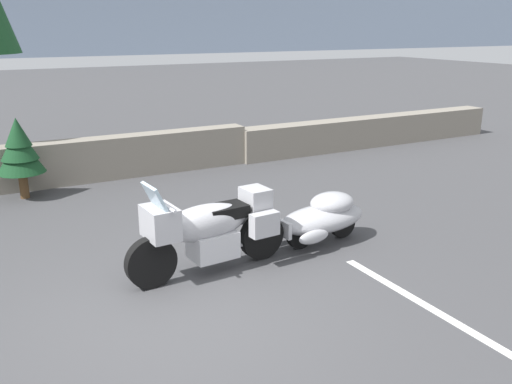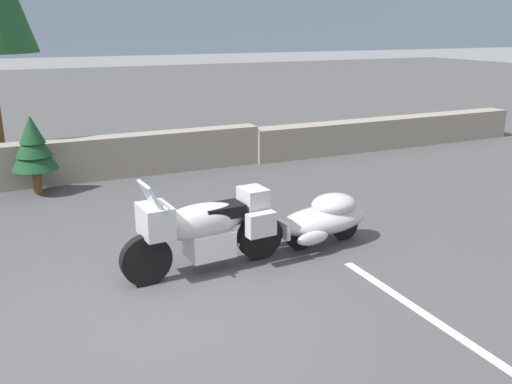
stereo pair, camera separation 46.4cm
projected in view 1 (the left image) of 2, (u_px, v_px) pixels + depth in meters
ground_plane at (176, 317)px, 6.22m from camera, size 80.00×80.00×0.00m
stone_guard_wall at (97, 161)px, 11.64m from camera, size 24.00×0.59×0.90m
touring_motorcycle at (209, 228)px, 7.20m from camera, size 2.31×0.84×1.33m
car_shaped_trailer at (323, 217)px, 8.26m from camera, size 2.22×0.83×0.76m
pine_sapling_near at (19, 148)px, 10.25m from camera, size 0.88×0.88×1.54m
parking_stripe_marker at (449, 319)px, 6.18m from camera, size 0.12×3.60×0.01m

